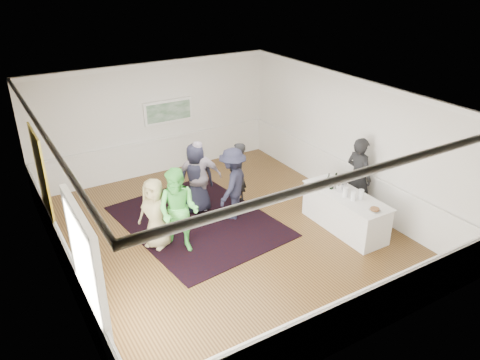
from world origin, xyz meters
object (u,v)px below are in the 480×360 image
guest_green (178,211)px  bartender (358,177)px  guest_tan (155,214)px  guest_dark_a (233,184)px  guest_dark_b (238,174)px  guest_navy (196,178)px  nut_bowl (375,210)px  ice_bucket (341,186)px  serving_table (345,211)px  guest_lilac (199,177)px

guest_green → bartender: bearing=36.0°
guest_tan → guest_dark_a: guest_dark_a is taller
guest_dark_a → guest_tan: bearing=-31.2°
guest_dark_b → guest_navy: 1.06m
nut_bowl → guest_dark_b: bearing=114.4°
bartender → nut_bowl: bartender is taller
ice_bucket → guest_tan: bearing=161.6°
guest_green → guest_tan: bearing=179.6°
bartender → guest_dark_a: (-2.67, 1.37, -0.09)m
serving_table → guest_dark_a: guest_dark_a is taller
ice_bucket → nut_bowl: bearing=-93.0°
guest_tan → guest_lilac: bearing=89.0°
guest_dark_b → guest_navy: (-1.04, 0.21, 0.06)m
guest_dark_a → nut_bowl: 3.27m
bartender → nut_bowl: (-0.77, -1.30, -0.06)m
bartender → guest_dark_a: bartender is taller
serving_table → guest_green: 3.82m
guest_green → guest_dark_a: 1.78m
bartender → ice_bucket: bartender is taller
guest_green → guest_dark_a: guest_green is taller
guest_lilac → guest_dark_b: guest_lilac is taller
guest_green → ice_bucket: guest_green is taller
ice_bucket → guest_dark_a: bearing=141.5°
nut_bowl → serving_table: bearing=87.5°
guest_tan → guest_dark_b: bearing=74.4°
serving_table → guest_dark_b: bearing=122.7°
guest_dark_b → nut_bowl: (1.45, -3.20, 0.10)m
guest_tan → serving_table: bearing=36.2°
bartender → guest_lilac: (-3.19, 2.07, -0.07)m
guest_navy → nut_bowl: (2.48, -3.41, 0.04)m
guest_dark_b → ice_bucket: size_ratio=6.33×
ice_bucket → nut_bowl: 1.12m
guest_tan → nut_bowl: size_ratio=6.82×
guest_dark_a → serving_table: bearing=99.9°
serving_table → guest_lilac: (-2.46, 2.49, 0.47)m
serving_table → bartender: (0.74, 0.42, 0.54)m
guest_lilac → guest_dark_b: (0.98, -0.17, -0.09)m
bartender → guest_green: 4.40m
nut_bowl → guest_dark_a: bearing=125.4°
guest_tan → guest_green: (0.38, -0.39, 0.14)m
guest_tan → guest_lilac: 1.78m
serving_table → ice_bucket: size_ratio=8.38×
guest_tan → bartender: bearing=44.0°
guest_tan → guest_dark_a: bearing=63.9°
guest_dark_a → guest_navy: size_ratio=1.01×
guest_dark_a → ice_bucket: size_ratio=6.83×
guest_dark_b → nut_bowl: bearing=80.6°
guest_navy → guest_green: bearing=63.7°
guest_tan → guest_dark_a: size_ratio=0.90×
guest_dark_a → nut_bowl: bearing=88.0°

